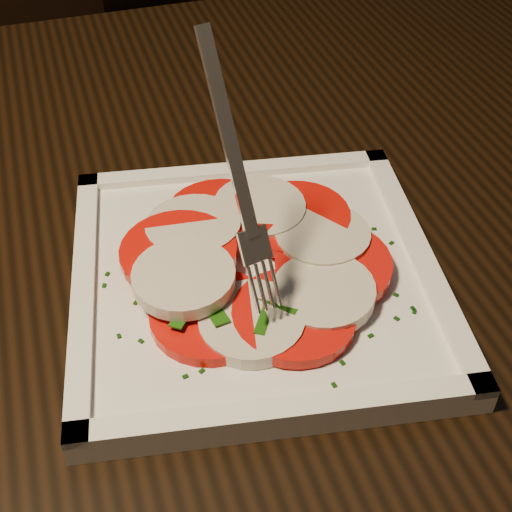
{
  "coord_description": "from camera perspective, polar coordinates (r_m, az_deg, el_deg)",
  "views": [
    {
      "loc": [
        0.1,
        -0.57,
        1.11
      ],
      "look_at": [
        0.21,
        -0.23,
        0.78
      ],
      "focal_mm": 50.0,
      "sensor_mm": 36.0,
      "label": 1
    }
  ],
  "objects": [
    {
      "name": "caprese_salad",
      "position": [
        0.48,
        -0.0,
        -0.35
      ],
      "size": [
        0.21,
        0.2,
        0.03
      ],
      "color": "red",
      "rests_on": "plate"
    },
    {
      "name": "chair",
      "position": [
        1.35,
        -18.21,
        15.47
      ],
      "size": [
        0.54,
        0.54,
        0.93
      ],
      "rotation": [
        0.0,
        0.0,
        0.35
      ],
      "color": "black",
      "rests_on": "ground"
    },
    {
      "name": "plate",
      "position": [
        0.5,
        -0.0,
        -1.91
      ],
      "size": [
        0.29,
        0.29,
        0.01
      ],
      "primitive_type": "cube",
      "rotation": [
        0.0,
        0.0,
        -0.19
      ],
      "color": "white",
      "rests_on": "table"
    },
    {
      "name": "fork",
      "position": [
        0.42,
        -2.15,
        7.25
      ],
      "size": [
        0.05,
        0.09,
        0.15
      ],
      "primitive_type": null,
      "rotation": [
        0.0,
        0.0,
        0.18
      ],
      "color": "white",
      "rests_on": "caprese_salad"
    },
    {
      "name": "table",
      "position": [
        0.63,
        -2.0,
        -3.26
      ],
      "size": [
        1.22,
        0.82,
        0.75
      ],
      "rotation": [
        0.0,
        0.0,
        -0.02
      ],
      "color": "black",
      "rests_on": "ground"
    }
  ]
}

